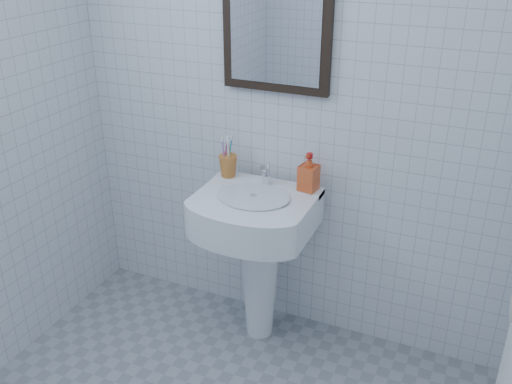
% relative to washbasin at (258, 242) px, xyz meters
% --- Properties ---
extents(wall_back, '(2.20, 0.02, 2.50)m').
position_rel_washbasin_xyz_m(wall_back, '(0.08, 0.22, 0.70)').
color(wall_back, silver).
rests_on(wall_back, ground).
extents(washbasin, '(0.53, 0.39, 0.82)m').
position_rel_washbasin_xyz_m(washbasin, '(0.00, 0.00, 0.00)').
color(washbasin, white).
rests_on(washbasin, ground).
extents(faucet, '(0.05, 0.10, 0.11)m').
position_rel_washbasin_xyz_m(faucet, '(0.00, 0.10, 0.31)').
color(faucet, silver).
rests_on(faucet, washbasin).
extents(toothbrush_cup, '(0.11, 0.11, 0.11)m').
position_rel_washbasin_xyz_m(toothbrush_cup, '(-0.20, 0.11, 0.32)').
color(toothbrush_cup, '#BC6B2A').
rests_on(toothbrush_cup, washbasin).
extents(soap_dispenser, '(0.09, 0.09, 0.18)m').
position_rel_washbasin_xyz_m(soap_dispenser, '(0.20, 0.12, 0.35)').
color(soap_dispenser, red).
rests_on(soap_dispenser, washbasin).
extents(wall_mirror, '(0.50, 0.04, 0.62)m').
position_rel_washbasin_xyz_m(wall_mirror, '(0.00, 0.20, 1.00)').
color(wall_mirror, black).
rests_on(wall_mirror, wall_back).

